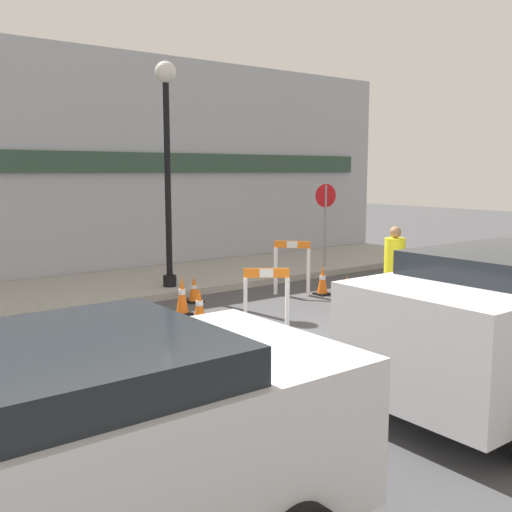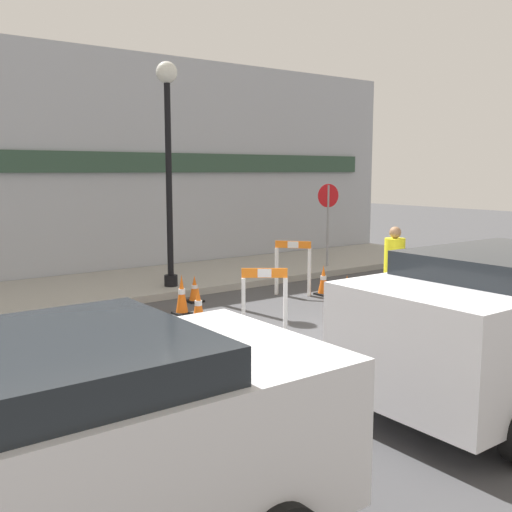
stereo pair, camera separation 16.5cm
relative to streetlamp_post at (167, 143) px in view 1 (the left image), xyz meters
name	(u,v)px [view 1 (the left image)]	position (x,y,z in m)	size (l,w,h in m)	color
ground_plane	(348,347)	(0.14, -5.10, -3.16)	(60.00, 60.00, 0.00)	#424244
sidewalk_slab	(153,282)	(0.14, 1.06, -3.09)	(18.00, 3.31, 0.15)	#9E9B93
storefront_facade	(117,164)	(0.14, 2.79, -0.41)	(18.00, 0.22, 5.50)	#A3A8B2
streetlamp_post	(167,143)	(0.00, 0.00, 0.00)	(0.44, 0.44, 4.66)	black
stop_sign	(325,211)	(4.58, 0.02, -1.60)	(0.59, 0.15, 2.12)	gray
barricade_0	(266,301)	(-0.50, -3.95, -2.59)	(0.65, 0.53, 1.10)	white
barricade_1	(292,267)	(1.95, -1.73, -2.56)	(0.59, 0.66, 1.15)	white
traffic_cone_0	(347,292)	(1.99, -3.27, -2.86)	(0.30, 0.30, 0.64)	black
traffic_cone_1	(322,280)	(2.47, -2.11, -2.86)	(0.30, 0.30, 0.63)	black
traffic_cone_2	(199,307)	(-0.92, -2.65, -2.85)	(0.30, 0.30, 0.65)	black
traffic_cone_3	(182,295)	(-0.77, -1.83, -2.81)	(0.30, 0.30, 0.74)	black
traffic_cone_4	(194,290)	(-0.06, -1.08, -2.91)	(0.30, 0.30, 0.53)	black
traffic_cone_5	(358,311)	(1.27, -4.22, -2.94)	(0.30, 0.30, 0.47)	black
person_worker	(394,269)	(2.15, -4.27, -2.30)	(0.51, 0.51, 1.63)	#33333D
parked_car_0	(22,463)	(-5.27, -7.66, -2.25)	(4.32, 2.00, 1.59)	silver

